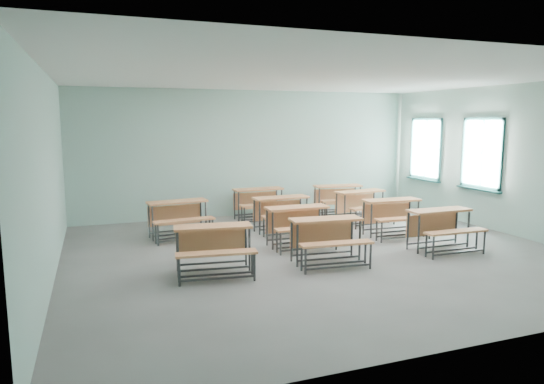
{
  "coord_description": "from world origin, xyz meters",
  "views": [
    {
      "loc": [
        -3.84,
        -7.9,
        2.43
      ],
      "look_at": [
        -0.48,
        1.2,
        1.0
      ],
      "focal_mm": 32.0,
      "sensor_mm": 36.0,
      "label": 1
    }
  ],
  "objects_px": {
    "desk_unit_r2c1": "(283,209)",
    "desk_unit_r0c0": "(214,242)",
    "desk_unit_r1c2": "(394,212)",
    "desk_unit_r2c2": "(363,202)",
    "desk_unit_r3c2": "(339,195)",
    "desk_unit_r0c1": "(328,234)",
    "desk_unit_r1c1": "(299,220)",
    "desk_unit_r2c0": "(179,213)",
    "desk_unit_r0c2": "(442,223)",
    "desk_unit_r3c1": "(260,199)"
  },
  "relations": [
    {
      "from": "desk_unit_r3c1",
      "to": "desk_unit_r3c2",
      "type": "distance_m",
      "value": 2.13
    },
    {
      "from": "desk_unit_r2c1",
      "to": "desk_unit_r0c0",
      "type": "bearing_deg",
      "value": -133.97
    },
    {
      "from": "desk_unit_r0c1",
      "to": "desk_unit_r2c1",
      "type": "distance_m",
      "value": 2.49
    },
    {
      "from": "desk_unit_r0c2",
      "to": "desk_unit_r3c2",
      "type": "xyz_separation_m",
      "value": [
        -0.17,
        3.76,
        0.0
      ]
    },
    {
      "from": "desk_unit_r2c2",
      "to": "desk_unit_r0c0",
      "type": "bearing_deg",
      "value": -156.21
    },
    {
      "from": "desk_unit_r2c0",
      "to": "desk_unit_r2c2",
      "type": "height_order",
      "value": "same"
    },
    {
      "from": "desk_unit_r3c2",
      "to": "desk_unit_r2c2",
      "type": "bearing_deg",
      "value": -81.0
    },
    {
      "from": "desk_unit_r0c0",
      "to": "desk_unit_r2c1",
      "type": "bearing_deg",
      "value": 55.71
    },
    {
      "from": "desk_unit_r1c1",
      "to": "desk_unit_r2c0",
      "type": "bearing_deg",
      "value": 144.43
    },
    {
      "from": "desk_unit_r0c0",
      "to": "desk_unit_r3c2",
      "type": "bearing_deg",
      "value": 48.56
    },
    {
      "from": "desk_unit_r0c0",
      "to": "desk_unit_r2c1",
      "type": "relative_size",
      "value": 1.05
    },
    {
      "from": "desk_unit_r0c0",
      "to": "desk_unit_r2c1",
      "type": "height_order",
      "value": "same"
    },
    {
      "from": "desk_unit_r1c1",
      "to": "desk_unit_r0c1",
      "type": "bearing_deg",
      "value": -89.17
    },
    {
      "from": "desk_unit_r0c2",
      "to": "desk_unit_r3c1",
      "type": "distance_m",
      "value": 4.54
    },
    {
      "from": "desk_unit_r1c2",
      "to": "desk_unit_r2c2",
      "type": "xyz_separation_m",
      "value": [
        0.05,
        1.35,
        0.0
      ]
    },
    {
      "from": "desk_unit_r0c1",
      "to": "desk_unit_r2c0",
      "type": "distance_m",
      "value": 3.43
    },
    {
      "from": "desk_unit_r3c1",
      "to": "desk_unit_r2c2",
      "type": "bearing_deg",
      "value": -31.34
    },
    {
      "from": "desk_unit_r1c1",
      "to": "desk_unit_r1c2",
      "type": "distance_m",
      "value": 2.25
    },
    {
      "from": "desk_unit_r3c2",
      "to": "desk_unit_r3c1",
      "type": "bearing_deg",
      "value": -177.96
    },
    {
      "from": "desk_unit_r2c2",
      "to": "desk_unit_r3c1",
      "type": "bearing_deg",
      "value": 142.9
    },
    {
      "from": "desk_unit_r0c0",
      "to": "desk_unit_r0c1",
      "type": "xyz_separation_m",
      "value": [
        1.97,
        -0.11,
        0.0
      ]
    },
    {
      "from": "desk_unit_r0c1",
      "to": "desk_unit_r1c2",
      "type": "height_order",
      "value": "same"
    },
    {
      "from": "desk_unit_r2c2",
      "to": "desk_unit_r3c2",
      "type": "relative_size",
      "value": 1.01
    },
    {
      "from": "desk_unit_r1c2",
      "to": "desk_unit_r3c2",
      "type": "height_order",
      "value": "same"
    },
    {
      "from": "desk_unit_r0c0",
      "to": "desk_unit_r0c1",
      "type": "height_order",
      "value": "same"
    },
    {
      "from": "desk_unit_r0c1",
      "to": "desk_unit_r2c2",
      "type": "height_order",
      "value": "same"
    },
    {
      "from": "desk_unit_r1c1",
      "to": "desk_unit_r3c1",
      "type": "bearing_deg",
      "value": 88.08
    },
    {
      "from": "desk_unit_r2c1",
      "to": "desk_unit_r2c0",
      "type": "bearing_deg",
      "value": 171.42
    },
    {
      "from": "desk_unit_r1c2",
      "to": "desk_unit_r3c2",
      "type": "distance_m",
      "value": 2.43
    },
    {
      "from": "desk_unit_r2c0",
      "to": "desk_unit_r3c1",
      "type": "xyz_separation_m",
      "value": [
        2.18,
        1.2,
        0.0
      ]
    },
    {
      "from": "desk_unit_r2c2",
      "to": "desk_unit_r3c2",
      "type": "distance_m",
      "value": 1.08
    },
    {
      "from": "desk_unit_r3c1",
      "to": "desk_unit_r0c0",
      "type": "bearing_deg",
      "value": -120.3
    },
    {
      "from": "desk_unit_r3c2",
      "to": "desk_unit_r1c2",
      "type": "bearing_deg",
      "value": -83.75
    },
    {
      "from": "desk_unit_r0c0",
      "to": "desk_unit_r2c2",
      "type": "height_order",
      "value": "same"
    },
    {
      "from": "desk_unit_r2c0",
      "to": "desk_unit_r1c2",
      "type": "bearing_deg",
      "value": -24.27
    },
    {
      "from": "desk_unit_r0c0",
      "to": "desk_unit_r0c2",
      "type": "bearing_deg",
      "value": 6.22
    },
    {
      "from": "desk_unit_r1c2",
      "to": "desk_unit_r1c1",
      "type": "bearing_deg",
      "value": -174.21
    },
    {
      "from": "desk_unit_r0c0",
      "to": "desk_unit_r2c1",
      "type": "distance_m",
      "value": 3.19
    },
    {
      "from": "desk_unit_r1c1",
      "to": "desk_unit_r3c1",
      "type": "relative_size",
      "value": 0.98
    },
    {
      "from": "desk_unit_r2c2",
      "to": "desk_unit_r2c0",
      "type": "bearing_deg",
      "value": 171.99
    },
    {
      "from": "desk_unit_r2c1",
      "to": "desk_unit_r2c2",
      "type": "relative_size",
      "value": 0.95
    },
    {
      "from": "desk_unit_r2c0",
      "to": "desk_unit_r3c2",
      "type": "xyz_separation_m",
      "value": [
        4.31,
        1.05,
        0.0
      ]
    },
    {
      "from": "desk_unit_r0c0",
      "to": "desk_unit_r1c2",
      "type": "height_order",
      "value": "same"
    },
    {
      "from": "desk_unit_r1c1",
      "to": "desk_unit_r2c0",
      "type": "relative_size",
      "value": 0.94
    },
    {
      "from": "desk_unit_r0c0",
      "to": "desk_unit_r1c2",
      "type": "xyz_separation_m",
      "value": [
        4.2,
        1.24,
        0.0
      ]
    },
    {
      "from": "desk_unit_r2c2",
      "to": "desk_unit_r3c2",
      "type": "xyz_separation_m",
      "value": [
        -0.05,
        1.08,
        0.0
      ]
    },
    {
      "from": "desk_unit_r0c2",
      "to": "desk_unit_r2c2",
      "type": "relative_size",
      "value": 0.93
    },
    {
      "from": "desk_unit_r0c1",
      "to": "desk_unit_r1c1",
      "type": "relative_size",
      "value": 1.05
    },
    {
      "from": "desk_unit_r0c0",
      "to": "desk_unit_r2c2",
      "type": "xyz_separation_m",
      "value": [
        4.25,
        2.6,
        0.0
      ]
    },
    {
      "from": "desk_unit_r2c0",
      "to": "desk_unit_r0c0",
      "type": "bearing_deg",
      "value": -94.07
    }
  ]
}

